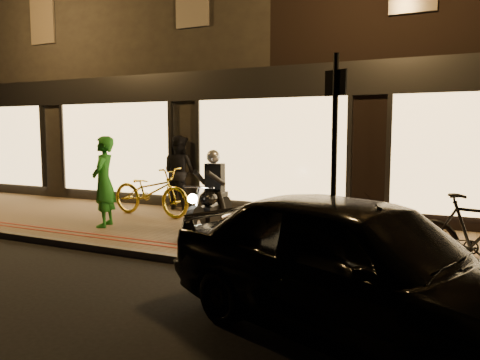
# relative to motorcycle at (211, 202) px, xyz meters

# --- Properties ---
(ground) EXTENTS (90.00, 90.00, 0.00)m
(ground) POSITION_rel_motorcycle_xyz_m (0.22, -1.65, -0.73)
(ground) COLOR black
(ground) RESTS_ON ground
(sidewalk) EXTENTS (50.00, 4.00, 0.12)m
(sidewalk) POSITION_rel_motorcycle_xyz_m (0.22, 0.35, -0.67)
(sidewalk) COLOR brown
(sidewalk) RESTS_ON ground
(kerb_stone) EXTENTS (50.00, 0.14, 0.12)m
(kerb_stone) POSITION_rel_motorcycle_xyz_m (0.22, -1.60, -0.67)
(kerb_stone) COLOR #59544C
(kerb_stone) RESTS_ON ground
(red_kerb_lines) EXTENTS (50.00, 0.26, 0.01)m
(red_kerb_lines) POSITION_rel_motorcycle_xyz_m (0.22, -1.10, -0.61)
(red_kerb_lines) COLOR maroon
(red_kerb_lines) RESTS_ON sidewalk
(building_row) EXTENTS (48.00, 10.11, 8.50)m
(building_row) POSITION_rel_motorcycle_xyz_m (0.22, 7.34, 3.51)
(building_row) COLOR black
(building_row) RESTS_ON ground
(motorcycle) EXTENTS (0.61, 1.94, 1.59)m
(motorcycle) POSITION_rel_motorcycle_xyz_m (0.00, 0.00, 0.00)
(motorcycle) COLOR black
(motorcycle) RESTS_ON sidewalk
(sign_post) EXTENTS (0.33, 0.16, 3.00)m
(sign_post) POSITION_rel_motorcycle_xyz_m (2.64, -1.18, 1.06)
(sign_post) COLOR black
(sign_post) RESTS_ON sidewalk
(bicycle_gold) EXTENTS (2.19, 0.90, 1.13)m
(bicycle_gold) POSITION_rel_motorcycle_xyz_m (-2.17, 1.05, -0.05)
(bicycle_gold) COLOR gold
(bicycle_gold) RESTS_ON sidewalk
(bicycle_dark) EXTENTS (1.89, 0.95, 1.09)m
(bicycle_dark) POSITION_rel_motorcycle_xyz_m (4.47, -0.69, -0.07)
(bicycle_dark) COLOR black
(bicycle_dark) RESTS_ON sidewalk
(person_green) EXTENTS (0.67, 0.79, 1.84)m
(person_green) POSITION_rel_motorcycle_xyz_m (-2.30, -0.34, 0.31)
(person_green) COLOR #1E6E1D
(person_green) RESTS_ON sidewalk
(person_dark) EXTENTS (0.99, 0.82, 1.83)m
(person_dark) POSITION_rel_motorcycle_xyz_m (-2.11, 2.15, 0.30)
(person_dark) COLOR black
(person_dark) RESTS_ON sidewalk
(parked_car) EXTENTS (4.66, 3.18, 1.47)m
(parked_car) POSITION_rel_motorcycle_xyz_m (3.37, -3.05, 0.00)
(parked_car) COLOR black
(parked_car) RESTS_ON ground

